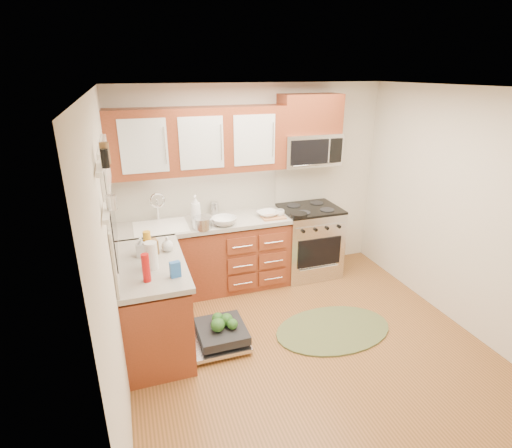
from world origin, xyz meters
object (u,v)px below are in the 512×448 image
object	(u,v)px
bowl_a	(268,214)
cutting_board	(273,217)
upper_cabinets	(198,141)
skillet	(299,215)
microwave	(309,149)
stock_pot	(202,223)
dishwasher	(218,335)
paper_towel_roll	(151,255)
range	(309,241)
rug	(333,329)
bowl_b	(224,221)
cup	(280,213)
sink	(162,237)

from	to	relation	value
bowl_a	cutting_board	bearing A→B (deg)	-62.19
upper_cabinets	skillet	bearing A→B (deg)	-19.35
microwave	stock_pot	world-z (taller)	microwave
dishwasher	paper_towel_roll	size ratio (longest dim) A/B	2.74
bowl_a	skillet	bearing A→B (deg)	-28.03
microwave	cutting_board	bearing A→B (deg)	-154.93
range	rug	bearing A→B (deg)	-103.15
stock_pot	rug	bearing A→B (deg)	-43.11
upper_cabinets	bowl_b	distance (m)	0.98
dishwasher	cup	xyz separation A→B (m)	(1.06, 1.00, 0.87)
sink	stock_pot	bearing A→B (deg)	-23.81
cup	paper_towel_roll	bearing A→B (deg)	-150.69
cup	bowl_b	bearing A→B (deg)	-175.81
bowl_b	cup	xyz separation A→B (m)	(0.73, 0.05, -0.00)
range	sink	size ratio (longest dim) A/B	1.53
bowl_a	microwave	bearing A→B (deg)	17.32
skillet	sink	bearing A→B (deg)	171.72
range	dishwasher	distance (m)	1.95
upper_cabinets	stock_pot	size ratio (longest dim) A/B	9.25
skillet	stock_pot	distance (m)	1.20
microwave	dishwasher	size ratio (longest dim) A/B	1.09
cutting_board	paper_towel_roll	bearing A→B (deg)	-149.83
dishwasher	range	bearing A→B (deg)	36.27
rug	bowl_a	bearing A→B (deg)	104.07
bowl_a	bowl_b	world-z (taller)	bowl_b
dishwasher	paper_towel_roll	distance (m)	1.11
sink	cup	size ratio (longest dim) A/B	5.41
upper_cabinets	bowl_a	xyz separation A→B (m)	(0.79, -0.22, -0.92)
microwave	sink	xyz separation A→B (m)	(-1.93, -0.13, -0.90)
cutting_board	bowl_a	world-z (taller)	bowl_a
dishwasher	skillet	size ratio (longest dim) A/B	3.30
range	skillet	world-z (taller)	skillet
range	microwave	size ratio (longest dim) A/B	1.25
sink	skillet	xyz separation A→B (m)	(1.65, -0.24, 0.17)
skillet	cup	size ratio (longest dim) A/B	1.85
bowl_a	cup	bearing A→B (deg)	-22.14
rug	bowl_a	distance (m)	1.59
dishwasher	bowl_b	xyz separation A→B (m)	(0.33, 0.95, 0.87)
upper_cabinets	stock_pot	xyz separation A→B (m)	(-0.07, -0.35, -0.88)
cup	skillet	bearing A→B (deg)	-31.68
upper_cabinets	skillet	size ratio (longest dim) A/B	9.67
microwave	cutting_board	world-z (taller)	microwave
cup	upper_cabinets	bearing A→B (deg)	163.64
rug	paper_towel_roll	xyz separation A→B (m)	(-1.81, 0.26, 1.04)
bowl_b	dishwasher	bearing A→B (deg)	-109.23
skillet	upper_cabinets	bearing A→B (deg)	160.65
upper_cabinets	bowl_b	size ratio (longest dim) A/B	6.98
range	paper_towel_roll	size ratio (longest dim) A/B	3.72
microwave	range	bearing A→B (deg)	-90.00
microwave	cup	xyz separation A→B (m)	(-0.48, -0.25, -0.73)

